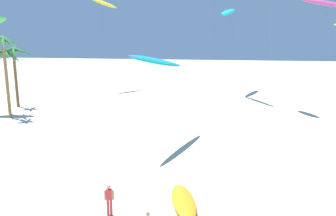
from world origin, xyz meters
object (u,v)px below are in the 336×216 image
Objects in this scene: palm_tree_1 at (4,59)px; flying_kite_10 at (324,3)px; palm_tree_2 at (4,49)px; person_near_left at (109,199)px; flying_kite_11 at (158,61)px; flying_kite_4 at (104,3)px; flying_kite_2 at (228,12)px; palm_tree_3 at (14,57)px; grounded_kite_0 at (183,201)px.

flying_kite_10 is (40.00, 19.82, 7.71)m from palm_tree_1.
palm_tree_1 is 45.31m from flying_kite_10.
person_near_left is at bearing -44.33° from palm_tree_2.
flying_kite_4 is at bearing 118.54° from flying_kite_11.
flying_kite_2 is 8.58× the size of person_near_left.
palm_tree_3 is at bearing -144.19° from flying_kite_2.
flying_kite_4 is 9.57× the size of person_near_left.
palm_tree_3 is 45.17m from flying_kite_10.
flying_kite_10 is (41.72, 15.53, 7.63)m from palm_tree_3.
palm_tree_1 is 1.80× the size of grounded_kite_0.
flying_kite_2 is at bearing 88.31° from grounded_kite_0.
flying_kite_2 is (25.78, 24.13, 6.90)m from palm_tree_1.
palm_tree_2 is 0.58× the size of flying_kite_4.
flying_kite_10 is at bearing 64.79° from person_near_left.
flying_kite_2 is at bearing 46.74° from palm_tree_2.
flying_kite_10 is at bearing 29.24° from palm_tree_2.
palm_tree_3 is 0.53× the size of flying_kite_10.
flying_kite_2 is at bearing 83.77° from person_near_left.
flying_kite_10 is 1.16× the size of flying_kite_11.
flying_kite_11 is (16.47, -30.28, -8.06)m from flying_kite_4.
palm_tree_2 is 1.17× the size of palm_tree_3.
flying_kite_2 is 1.11× the size of flying_kite_11.
person_near_left is at bearing -68.76° from flying_kite_4.
flying_kite_10 is 3.47× the size of grounded_kite_0.
palm_tree_3 reaches higher than grounded_kite_0.
flying_kite_11 is 7.70× the size of person_near_left.
palm_tree_2 is at bearing -150.76° from flying_kite_10.
flying_kite_4 is 35.92m from flying_kite_10.
grounded_kite_0 is (23.13, -17.15, -7.76)m from palm_tree_2.
person_near_left is (16.70, -42.95, -14.36)m from flying_kite_4.
flying_kite_4 reaches higher than flying_kite_10.
grounded_kite_0 is at bearing -63.66° from flying_kite_4.
grounded_kite_0 is at bearing 27.29° from person_near_left.
palm_tree_3 is (-1.72, 4.29, 0.08)m from palm_tree_1.
flying_kite_10 reaches higher than flying_kite_2.
flying_kite_2 reaches higher than grounded_kite_0.
flying_kite_4 reaches higher than palm_tree_3.
palm_tree_2 is 20.29m from flying_kite_11.
palm_tree_3 is 4.70× the size of person_near_left.
palm_tree_3 is at bearing 111.82° from palm_tree_1.
palm_tree_2 is 6.93m from palm_tree_3.
grounded_kite_0 is at bearing -111.79° from flying_kite_10.
person_near_left is at bearing -44.94° from palm_tree_1.
flying_kite_2 is 45.13m from grounded_kite_0.
flying_kite_11 is (20.64, -8.15, 0.54)m from palm_tree_1.
palm_tree_1 is at bearing 127.63° from palm_tree_2.
person_near_left is (-19.14, -40.65, -13.47)m from flying_kite_10.
flying_kite_11 is at bearing -61.46° from flying_kite_4.
flying_kite_4 reaches higher than person_near_left.
palm_tree_2 reaches higher than grounded_kite_0.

